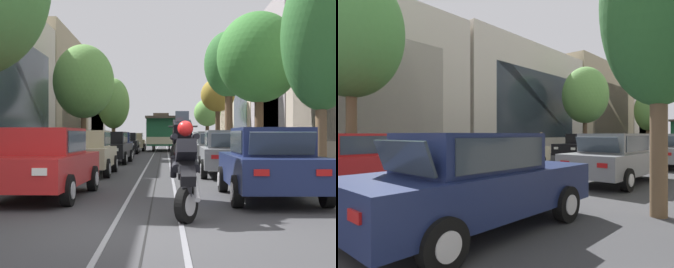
% 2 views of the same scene
% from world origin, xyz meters
% --- Properties ---
extents(ground_plane, '(160.00, 160.00, 0.00)m').
position_xyz_m(ground_plane, '(0.00, 22.88, 0.00)').
color(ground_plane, '#38383A').
extents(trolley_track_rails, '(1.14, 65.21, 0.01)m').
position_xyz_m(trolley_track_rails, '(0.00, 26.60, 0.00)').
color(trolley_track_rails, gray).
rests_on(trolley_track_rails, ground).
extents(building_facade_left, '(5.60, 56.91, 9.64)m').
position_xyz_m(building_facade_left, '(-9.86, 24.60, 4.23)').
color(building_facade_left, beige).
rests_on(building_facade_left, ground).
extents(building_facade_right, '(5.98, 56.91, 10.86)m').
position_xyz_m(building_facade_right, '(9.82, 26.84, 4.57)').
color(building_facade_right, '#BCAD93').
rests_on(building_facade_right, ground).
extents(parked_car_red_near_left, '(2.12, 4.41, 1.58)m').
position_xyz_m(parked_car_red_near_left, '(-2.48, 3.76, 0.80)').
color(parked_car_red_near_left, red).
rests_on(parked_car_red_near_left, ground).
extents(parked_car_beige_second_left, '(2.02, 4.37, 1.58)m').
position_xyz_m(parked_car_beige_second_left, '(-2.52, 10.11, 0.80)').
color(parked_car_beige_second_left, '#C1B28E').
rests_on(parked_car_beige_second_left, ground).
extents(parked_car_black_mid_left, '(2.10, 4.40, 1.58)m').
position_xyz_m(parked_car_black_mid_left, '(-2.45, 17.22, 0.80)').
color(parked_car_black_mid_left, black).
rests_on(parked_car_black_mid_left, ground).
extents(parked_car_navy_fourth_left, '(2.13, 4.42, 1.58)m').
position_xyz_m(parked_car_navy_fourth_left, '(-2.62, 22.93, 0.80)').
color(parked_car_navy_fourth_left, '#19234C').
rests_on(parked_car_navy_fourth_left, ground).
extents(parked_car_black_fifth_left, '(2.06, 4.39, 1.58)m').
position_xyz_m(parked_car_black_fifth_left, '(-2.65, 29.97, 0.80)').
color(parked_car_black_fifth_left, black).
rests_on(parked_car_black_fifth_left, ground).
extents(parked_car_beige_sixth_left, '(2.02, 4.37, 1.58)m').
position_xyz_m(parked_car_beige_sixth_left, '(-2.43, 36.22, 0.80)').
color(parked_car_beige_sixth_left, '#C1B28E').
rests_on(parked_car_beige_sixth_left, ground).
extents(parked_car_navy_near_right, '(2.04, 4.38, 1.58)m').
position_xyz_m(parked_car_navy_near_right, '(2.58, 3.43, 0.80)').
color(parked_car_navy_near_right, '#19234C').
rests_on(parked_car_navy_near_right, ground).
extents(parked_car_grey_second_right, '(2.11, 4.41, 1.58)m').
position_xyz_m(parked_car_grey_second_right, '(2.47, 9.68, 0.80)').
color(parked_car_grey_second_right, slate).
rests_on(parked_car_grey_second_right, ground).
extents(parked_car_grey_mid_right, '(2.06, 4.39, 1.58)m').
position_xyz_m(parked_car_grey_mid_right, '(2.55, 15.82, 0.80)').
color(parked_car_grey_mid_right, slate).
rests_on(parked_car_grey_mid_right, ground).
extents(parked_car_white_fourth_right, '(2.12, 4.41, 1.58)m').
position_xyz_m(parked_car_white_fourth_right, '(2.56, 21.53, 0.80)').
color(parked_car_white_fourth_right, silver).
rests_on(parked_car_white_fourth_right, ground).
extents(parked_car_silver_fifth_right, '(2.09, 4.40, 1.58)m').
position_xyz_m(parked_car_silver_fifth_right, '(2.50, 26.84, 0.80)').
color(parked_car_silver_fifth_right, '#B7B7BC').
rests_on(parked_car_silver_fifth_right, ground).
extents(street_tree_kerb_left_second, '(3.56, 3.35, 6.71)m').
position_xyz_m(street_tree_kerb_left_second, '(-4.46, 21.45, 4.53)').
color(street_tree_kerb_left_second, brown).
rests_on(street_tree_kerb_left_second, ground).
extents(street_tree_kerb_left_mid, '(2.84, 3.01, 6.45)m').
position_xyz_m(street_tree_kerb_left_mid, '(-4.26, 36.47, 4.19)').
color(street_tree_kerb_left_mid, brown).
rests_on(street_tree_kerb_left_mid, ground).
extents(street_tree_kerb_right_near, '(2.24, 1.82, 6.19)m').
position_xyz_m(street_tree_kerb_right_near, '(4.63, 6.23, 4.10)').
color(street_tree_kerb_right_near, brown).
rests_on(street_tree_kerb_right_near, ground).
extents(street_tree_kerb_right_second, '(3.88, 3.70, 7.07)m').
position_xyz_m(street_tree_kerb_right_second, '(4.61, 15.13, 4.95)').
color(street_tree_kerb_right_second, brown).
rests_on(street_tree_kerb_right_second, ground).
extents(street_tree_kerb_right_mid, '(3.18, 3.39, 8.12)m').
position_xyz_m(street_tree_kerb_right_mid, '(4.41, 24.34, 5.90)').
color(street_tree_kerb_right_mid, brown).
rests_on(street_tree_kerb_right_mid, ground).
extents(street_tree_kerb_right_fourth, '(2.88, 2.47, 6.23)m').
position_xyz_m(street_tree_kerb_right_fourth, '(4.79, 34.41, 4.72)').
color(street_tree_kerb_right_fourth, '#4C3826').
rests_on(street_tree_kerb_right_fourth, ground).
extents(street_tree_kerb_right_far, '(2.81, 2.83, 5.18)m').
position_xyz_m(street_tree_kerb_right_far, '(4.76, 44.30, 3.70)').
color(street_tree_kerb_right_far, '#4C3826').
rests_on(street_tree_kerb_right_far, ground).
extents(cable_car_trolley, '(2.66, 9.15, 3.28)m').
position_xyz_m(cable_car_trolley, '(0.00, 37.26, 1.66)').
color(cable_car_trolley, '#1E5B38').
rests_on(cable_car_trolley, ground).
extents(motorcycle_with_rider, '(0.51, 1.85, 1.85)m').
position_xyz_m(motorcycle_with_rider, '(0.60, 0.86, 0.97)').
color(motorcycle_with_rider, black).
rests_on(motorcycle_with_rider, ground).
extents(pedestrian_on_left_pavement, '(0.55, 0.24, 1.68)m').
position_xyz_m(pedestrian_on_left_pavement, '(-5.35, 16.85, 0.95)').
color(pedestrian_on_left_pavement, '#282D38').
rests_on(pedestrian_on_left_pavement, ground).
extents(fire_hydrant, '(0.40, 0.22, 0.84)m').
position_xyz_m(fire_hydrant, '(-4.00, 6.76, 0.42)').
color(fire_hydrant, red).
rests_on(fire_hydrant, ground).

